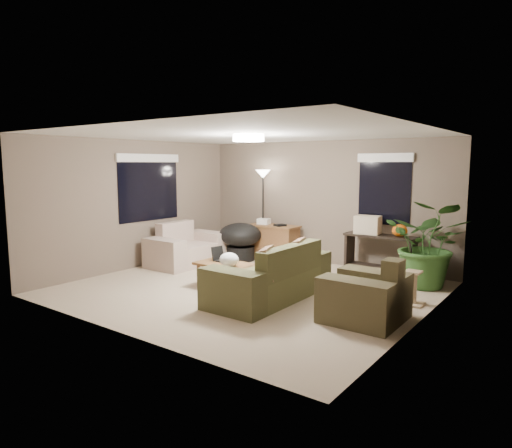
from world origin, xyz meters
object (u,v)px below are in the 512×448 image
Objects in this scene: loveseat at (186,250)px; papasan_chair at (240,239)px; coffee_table at (226,267)px; cat_scratching_post at (412,290)px; desk at (273,242)px; floor_lamp at (263,184)px; main_sofa at (272,279)px; console_table at (380,252)px; armchair at (366,298)px; houseplant at (429,254)px.

loveseat reaches higher than papasan_chair.
coffee_table is at bearing -26.82° from loveseat.
cat_scratching_post is (2.76, 0.94, -0.14)m from coffee_table.
floor_lamp is (-0.31, 0.05, 1.22)m from desk.
main_sofa reaches higher than cat_scratching_post.
console_table is (3.54, 1.43, 0.14)m from loveseat.
floor_lamp is (0.24, 0.48, 1.13)m from papasan_chair.
floor_lamp reaches higher than papasan_chair.
armchair reaches higher than desk.
loveseat is 1.17m from papasan_chair.
main_sofa is at bearing -152.72° from cat_scratching_post.
loveseat is 2.06m from coffee_table.
floor_lamp is 4.19m from cat_scratching_post.
floor_lamp reaches higher than coffee_table.
cat_scratching_post is (1.05, -1.42, -0.22)m from console_table.
desk is at bearing 157.76° from cat_scratching_post.
desk is 1.26m from floor_lamp.
armchair is (4.31, -1.03, 0.00)m from loveseat.
loveseat reaches higher than desk.
main_sofa is 4.40× the size of cat_scratching_post.
main_sofa is 2.20× the size of coffee_table.
loveseat is (-2.77, 0.93, 0.00)m from main_sofa.
papasan_chair is (-2.11, 1.88, 0.17)m from main_sofa.
console_table is 1.78m from cat_scratching_post.
houseplant is at bearing 84.79° from armchair.
houseplant is 2.91× the size of cat_scratching_post.
loveseat is at bearing 153.18° from coffee_table.
coffee_table is at bearing 177.74° from armchair.
armchair is at bearing -105.32° from cat_scratching_post.
houseplant is at bearing 37.29° from coffee_table.
cat_scratching_post is (1.82, 0.94, -0.08)m from main_sofa.
armchair is 4.40m from floor_lamp.
floor_lamp is 1.31× the size of houseplant.
armchair is 0.77× the size of console_table.
desk is at bearing 105.04° from coffee_table.
floor_lamp is (-3.40, 2.46, 1.30)m from armchair.
houseplant is at bearing 49.55° from main_sofa.
coffee_table is 2.22m from papasan_chair.
main_sofa is at bearing -130.45° from houseplant.
floor_lamp reaches higher than cat_scratching_post.
desk is 3.65m from cat_scratching_post.
main_sofa is 1.54m from armchair.
console_table reaches higher than coffee_table.
armchair reaches higher than coffee_table.
cat_scratching_post is at bearing -13.51° from papasan_chair.
papasan_chair reaches higher than desk.
loveseat reaches higher than cat_scratching_post.
papasan_chair is at bearing 55.27° from loveseat.
floor_lamp is (-0.93, 2.37, 1.24)m from coffee_table.
armchair is 2.15m from houseplant.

